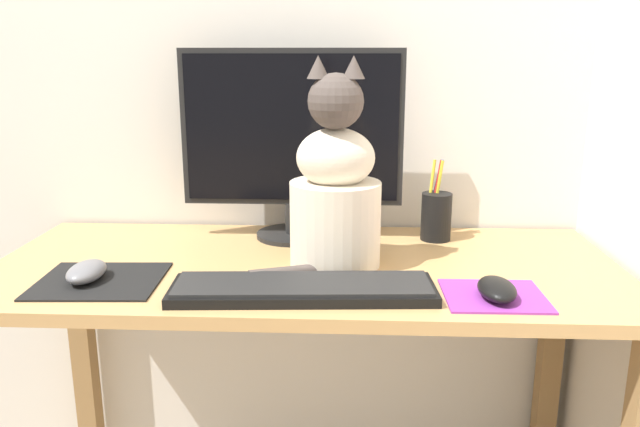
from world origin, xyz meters
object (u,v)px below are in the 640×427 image
at_px(computer_mouse_right, 497,289).
at_px(cat, 335,191).
at_px(pen_cup, 436,215).
at_px(keyboard, 303,289).
at_px(computer_mouse_left, 87,272).
at_px(monitor, 292,138).

distance_m(computer_mouse_right, cat, 0.36).
height_order(cat, pen_cup, cat).
height_order(keyboard, pen_cup, pen_cup).
xyz_separation_m(computer_mouse_left, cat, (0.46, 0.12, 0.13)).
relative_size(computer_mouse_left, pen_cup, 0.59).
height_order(monitor, computer_mouse_left, monitor).
relative_size(monitor, pen_cup, 2.72).
relative_size(cat, pen_cup, 2.25).
relative_size(keyboard, cat, 1.15).
bearing_deg(keyboard, pen_cup, 48.42).
height_order(monitor, computer_mouse_right, monitor).
relative_size(keyboard, computer_mouse_left, 4.41).
distance_m(monitor, pen_cup, 0.37).
xyz_separation_m(monitor, computer_mouse_left, (-0.36, -0.32, -0.21)).
relative_size(computer_mouse_right, pen_cup, 0.59).
xyz_separation_m(keyboard, computer_mouse_right, (0.34, -0.01, 0.01)).
xyz_separation_m(computer_mouse_left, pen_cup, (0.69, 0.31, 0.04)).
bearing_deg(cat, pen_cup, 40.47).
bearing_deg(cat, computer_mouse_left, -164.68).
relative_size(keyboard, computer_mouse_right, 4.40).
xyz_separation_m(keyboard, cat, (0.05, 0.16, 0.14)).
bearing_deg(keyboard, cat, 69.10).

